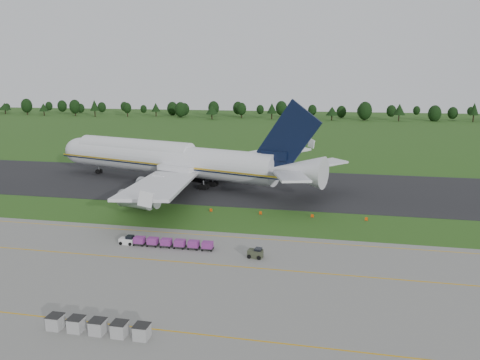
% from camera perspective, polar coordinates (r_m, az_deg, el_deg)
% --- Properties ---
extents(ground, '(600.00, 600.00, 0.00)m').
position_cam_1_polar(ground, '(88.20, -3.25, -4.64)').
color(ground, '#254D17').
rests_on(ground, ground).
extents(apron, '(300.00, 52.00, 0.06)m').
position_cam_1_polar(apron, '(58.22, -12.10, -14.07)').
color(apron, slate).
rests_on(apron, ground).
extents(taxiway, '(300.00, 40.00, 0.08)m').
position_cam_1_polar(taxiway, '(114.58, 0.33, -0.64)').
color(taxiway, black).
rests_on(taxiway, ground).
extents(apron_markings, '(300.00, 30.20, 0.01)m').
position_cam_1_polar(apron_markings, '(64.07, -9.56, -11.40)').
color(apron_markings, '#CE950C').
rests_on(apron_markings, apron).
extents(tree_line, '(526.79, 23.07, 11.92)m').
position_cam_1_polar(tree_line, '(303.75, 8.04, 8.45)').
color(tree_line, black).
rests_on(tree_line, ground).
extents(aircraft, '(76.40, 71.18, 21.47)m').
position_cam_1_polar(aircraft, '(116.97, -8.40, 2.53)').
color(aircraft, silver).
rests_on(aircraft, ground).
extents(baggage_train, '(15.19, 1.38, 1.33)m').
position_cam_1_polar(baggage_train, '(73.93, -9.19, -7.52)').
color(baggage_train, silver).
rests_on(baggage_train, apron).
extents(utility_cart, '(2.28, 1.55, 1.17)m').
position_cam_1_polar(utility_cart, '(68.91, 1.88, -8.98)').
color(utility_cart, '#343827').
rests_on(utility_cart, apron).
extents(uld_row, '(11.13, 1.53, 1.51)m').
position_cam_1_polar(uld_row, '(52.04, -16.95, -16.73)').
color(uld_row, '#9A9A9A').
rests_on(uld_row, apron).
extents(edge_markers, '(30.13, 0.30, 0.60)m').
position_cam_1_polar(edge_markers, '(89.71, 5.64, -4.20)').
color(edge_markers, '#DE4007').
rests_on(edge_markers, ground).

